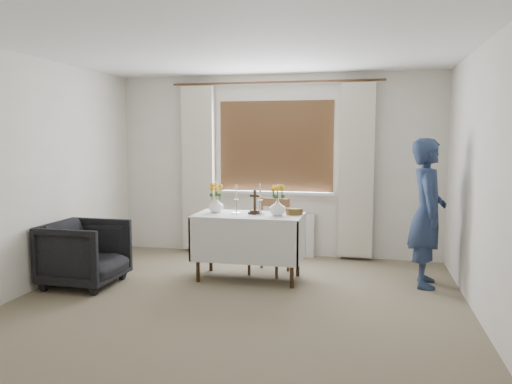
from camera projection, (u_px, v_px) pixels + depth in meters
The scene contains 12 objects.
ground at pixel (227, 315), 4.63m from camera, with size 5.00×5.00×0.00m, color #7D7156.
altar_table at pixel (249, 247), 5.77m from camera, with size 1.24×0.64×0.76m, color silver.
wooden_chair at pixel (269, 236), 6.02m from camera, with size 0.42×0.42×0.90m, color brown, non-canonical shape.
armchair at pixel (85, 253), 5.53m from camera, with size 0.77×0.79×0.72m, color black.
person at pixel (427, 213), 5.48m from camera, with size 0.60×0.39×1.64m, color navy.
radiator at pixel (275, 234), 6.95m from camera, with size 1.10×0.10×0.60m, color silver.
wooden_cross at pixel (255, 202), 5.72m from camera, with size 0.13×0.09×0.28m, color black, non-canonical shape.
candlestick_left at pixel (236, 199), 5.78m from camera, with size 0.10×0.10×0.34m, color silver, non-canonical shape.
candlestick_right at pixel (260, 199), 5.66m from camera, with size 0.10×0.10×0.36m, color silver, non-canonical shape.
flower_vase_left at pixel (216, 205), 5.86m from camera, with size 0.18×0.18×0.18m, color white.
flower_vase_right at pixel (278, 207), 5.63m from camera, with size 0.18×0.18×0.19m, color white.
wicker_basket at pixel (294, 211), 5.72m from camera, with size 0.20×0.20×0.07m, color brown.
Camera 1 is at (1.24, -4.31, 1.65)m, focal length 35.00 mm.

